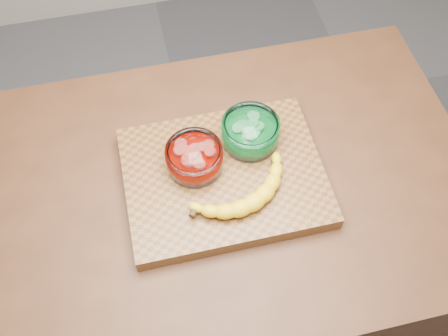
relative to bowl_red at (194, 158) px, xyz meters
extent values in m
plane|color=#56565B|center=(0.06, -0.04, -0.97)|extent=(3.50, 3.50, 0.00)
cube|color=#462715|center=(0.06, -0.04, -0.52)|extent=(1.20, 0.80, 0.90)
cube|color=brown|center=(0.06, -0.04, -0.05)|extent=(0.45, 0.35, 0.04)
cylinder|color=white|center=(0.00, 0.00, 0.00)|extent=(0.13, 0.13, 0.06)
cylinder|color=#C20C00|center=(0.00, 0.00, -0.01)|extent=(0.11, 0.11, 0.03)
cylinder|color=#F65A4D|center=(0.00, 0.00, 0.02)|extent=(0.10, 0.10, 0.02)
cylinder|color=white|center=(0.14, 0.04, 0.00)|extent=(0.13, 0.13, 0.06)
cylinder|color=#0D8A30|center=(0.14, 0.04, -0.01)|extent=(0.11, 0.11, 0.04)
cylinder|color=#64D578|center=(0.14, 0.04, 0.02)|extent=(0.11, 0.11, 0.02)
camera|label=1|loc=(-0.07, -0.61, 0.93)|focal=40.00mm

